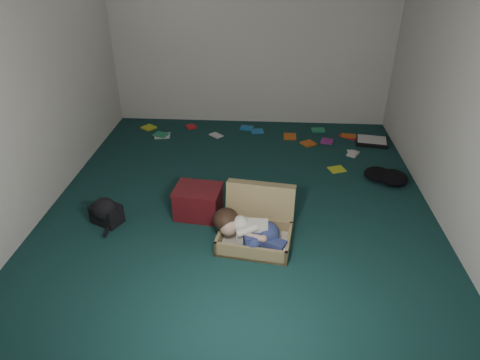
# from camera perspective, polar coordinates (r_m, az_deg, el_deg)

# --- Properties ---
(floor) EXTENTS (4.50, 4.50, 0.00)m
(floor) POSITION_cam_1_polar(r_m,az_deg,el_deg) (4.62, 0.12, -2.81)
(floor) COLOR #123533
(floor) RESTS_ON ground
(wall_back) EXTENTS (4.50, 0.00, 4.50)m
(wall_back) POSITION_cam_1_polar(r_m,az_deg,el_deg) (6.24, 1.53, 18.94)
(wall_back) COLOR silver
(wall_back) RESTS_ON ground
(wall_front) EXTENTS (4.50, 0.00, 4.50)m
(wall_front) POSITION_cam_1_polar(r_m,az_deg,el_deg) (2.04, -3.91, -6.59)
(wall_front) COLOR silver
(wall_front) RESTS_ON ground
(wall_left) EXTENTS (0.00, 4.50, 4.50)m
(wall_left) POSITION_cam_1_polar(r_m,az_deg,el_deg) (4.64, -25.96, 11.98)
(wall_left) COLOR silver
(wall_left) RESTS_ON ground
(wall_right) EXTENTS (0.00, 4.50, 4.50)m
(wall_right) POSITION_cam_1_polar(r_m,az_deg,el_deg) (4.42, 27.51, 10.82)
(wall_right) COLOR silver
(wall_right) RESTS_ON ground
(suitcase) EXTENTS (0.74, 0.72, 0.48)m
(suitcase) POSITION_cam_1_polar(r_m,az_deg,el_deg) (4.03, 2.28, -5.91)
(suitcase) COLOR #998454
(suitcase) RESTS_ON floor
(person) EXTENTS (0.69, 0.41, 0.30)m
(person) POSITION_cam_1_polar(r_m,az_deg,el_deg) (3.88, 1.21, -6.75)
(person) COLOR silver
(person) RESTS_ON suitcase
(maroon_bin) EXTENTS (0.50, 0.41, 0.32)m
(maroon_bin) POSITION_cam_1_polar(r_m,az_deg,el_deg) (4.34, -5.58, -2.88)
(maroon_bin) COLOR #521015
(maroon_bin) RESTS_ON floor
(backpack) EXTENTS (0.44, 0.41, 0.21)m
(backpack) POSITION_cam_1_polar(r_m,az_deg,el_deg) (4.45, -17.38, -4.25)
(backpack) COLOR black
(backpack) RESTS_ON floor
(clothing_pile) EXTENTS (0.53, 0.47, 0.14)m
(clothing_pile) POSITION_cam_1_polar(r_m,az_deg,el_deg) (5.24, 19.40, 0.49)
(clothing_pile) COLOR black
(clothing_pile) RESTS_ON floor
(paper_tray) EXTENTS (0.47, 0.38, 0.06)m
(paper_tray) POSITION_cam_1_polar(r_m,az_deg,el_deg) (6.16, 17.15, 4.97)
(paper_tray) COLOR black
(paper_tray) RESTS_ON floor
(book_scatter) EXTENTS (3.10, 1.40, 0.02)m
(book_scatter) POSITION_cam_1_polar(r_m,az_deg,el_deg) (6.06, 3.67, 5.67)
(book_scatter) COLOR #CDD926
(book_scatter) RESTS_ON floor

